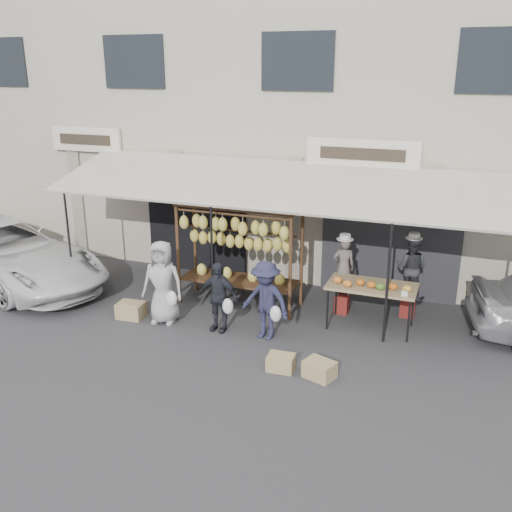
{
  "coord_description": "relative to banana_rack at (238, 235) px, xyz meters",
  "views": [
    {
      "loc": [
        3.69,
        -8.7,
        4.92
      ],
      "look_at": [
        -0.15,
        1.4,
        1.3
      ],
      "focal_mm": 40.0,
      "sensor_mm": 36.0,
      "label": 1
    }
  ],
  "objects": [
    {
      "name": "customer_left",
      "position": [
        -1.08,
        -1.31,
        -0.72
      ],
      "size": [
        0.9,
        0.65,
        1.69
      ],
      "primitive_type": "imported",
      "rotation": [
        0.0,
        0.0,
        0.15
      ],
      "color": "#9E9FA2",
      "rests_on": "ground_plane"
    },
    {
      "name": "vendor_right",
      "position": [
        3.47,
        0.7,
        -0.51
      ],
      "size": [
        0.7,
        0.59,
        1.3
      ],
      "primitive_type": "imported",
      "rotation": [
        0.0,
        0.0,
        2.98
      ],
      "color": "#2C2D32",
      "rests_on": "stool_right"
    },
    {
      "name": "ground_plane",
      "position": [
        0.69,
        -1.79,
        -1.57
      ],
      "size": [
        90.0,
        90.0,
        0.0
      ],
      "primitive_type": "plane",
      "color": "#2D2D30"
    },
    {
      "name": "stool_right",
      "position": [
        3.47,
        0.7,
        -1.37
      ],
      "size": [
        0.31,
        0.31,
        0.41
      ],
      "primitive_type": "cube",
      "rotation": [
        0.0,
        0.0,
        0.08
      ],
      "color": "maroon",
      "rests_on": "ground_plane"
    },
    {
      "name": "crate_far",
      "position": [
        -1.82,
        -1.39,
        -1.41
      ],
      "size": [
        0.56,
        0.44,
        0.32
      ],
      "primitive_type": "cube",
      "rotation": [
        0.0,
        0.0,
        0.08
      ],
      "color": "tan",
      "rests_on": "ground_plane"
    },
    {
      "name": "produce_table",
      "position": [
        2.84,
        -0.17,
        -0.7
      ],
      "size": [
        1.7,
        0.9,
        1.04
      ],
      "color": "#9D8660",
      "rests_on": "ground_plane"
    },
    {
      "name": "awning",
      "position": [
        0.7,
        0.48,
        1.0
      ],
      "size": [
        10.0,
        2.35,
        2.92
      ],
      "color": "beige",
      "rests_on": "ground_plane"
    },
    {
      "name": "crate_near_a",
      "position": [
        1.73,
        -2.32,
        -1.44
      ],
      "size": [
        0.47,
        0.37,
        0.27
      ],
      "primitive_type": "cube",
      "rotation": [
        0.0,
        0.0,
        0.06
      ],
      "color": "tan",
      "rests_on": "ground_plane"
    },
    {
      "name": "vendor_left",
      "position": [
        2.16,
        0.39,
        -0.56
      ],
      "size": [
        0.52,
        0.41,
        1.24
      ],
      "primitive_type": "imported",
      "rotation": [
        0.0,
        0.0,
        3.43
      ],
      "color": "#645A57",
      "rests_on": "stool_left"
    },
    {
      "name": "customer_right",
      "position": [
        1.07,
        -1.28,
        -0.81
      ],
      "size": [
        1.09,
        0.78,
        1.53
      ],
      "primitive_type": "imported",
      "rotation": [
        0.0,
        0.0,
        -0.23
      ],
      "color": "#23243D",
      "rests_on": "ground_plane"
    },
    {
      "name": "customer_mid",
      "position": [
        0.1,
        -1.27,
        -0.87
      ],
      "size": [
        0.84,
        0.39,
        1.39
      ],
      "primitive_type": "imported",
      "rotation": [
        0.0,
        0.0,
        -0.07
      ],
      "color": "#24252E",
      "rests_on": "ground_plane"
    },
    {
      "name": "shophouse",
      "position": [
        0.69,
        4.7,
        2.08
      ],
      "size": [
        24.0,
        6.15,
        7.3
      ],
      "color": "#B2AA94",
      "rests_on": "ground_plane"
    },
    {
      "name": "crate_near_b",
      "position": [
        2.41,
        -2.33,
        -1.43
      ],
      "size": [
        0.58,
        0.51,
        0.29
      ],
      "primitive_type": "cube",
      "rotation": [
        0.0,
        0.0,
        -0.34
      ],
      "color": "tan",
      "rests_on": "ground_plane"
    },
    {
      "name": "banana_rack",
      "position": [
        0.0,
        0.0,
        0.0
      ],
      "size": [
        2.6,
        0.9,
        2.24
      ],
      "color": "#432E18",
      "rests_on": "ground_plane"
    },
    {
      "name": "stool_left",
      "position": [
        2.16,
        0.39,
        -1.37
      ],
      "size": [
        0.36,
        0.36,
        0.4
      ],
      "primitive_type": "cube",
      "rotation": [
        0.0,
        0.0,
        0.34
      ],
      "color": "maroon",
      "rests_on": "ground_plane"
    }
  ]
}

